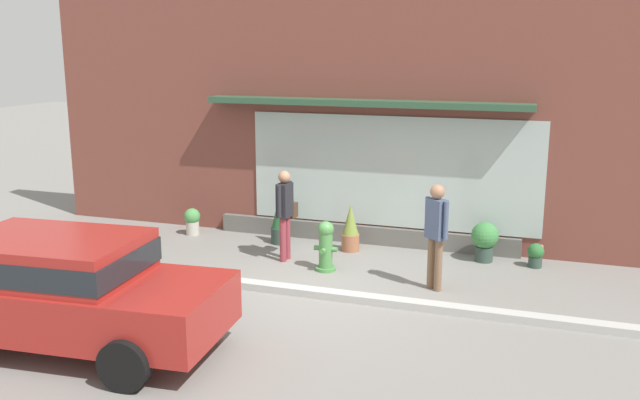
# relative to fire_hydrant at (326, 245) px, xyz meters

# --- Properties ---
(ground_plane) EXTENTS (60.00, 60.00, 0.00)m
(ground_plane) POSITION_rel_fire_hydrant_xyz_m (0.16, -1.08, -0.46)
(ground_plane) COLOR gray
(curb_strip) EXTENTS (14.00, 0.24, 0.12)m
(curb_strip) POSITION_rel_fire_hydrant_xyz_m (0.16, -1.28, -0.40)
(curb_strip) COLOR #B2B2AD
(curb_strip) RESTS_ON ground_plane
(storefront) EXTENTS (14.00, 0.81, 5.00)m
(storefront) POSITION_rel_fire_hydrant_xyz_m (0.17, 2.11, 1.99)
(storefront) COLOR brown
(storefront) RESTS_ON ground_plane
(fire_hydrant) EXTENTS (0.42, 0.39, 0.90)m
(fire_hydrant) POSITION_rel_fire_hydrant_xyz_m (0.00, 0.00, 0.00)
(fire_hydrant) COLOR #4C8C47
(fire_hydrant) RESTS_ON ground_plane
(pedestrian_with_handbag) EXTENTS (0.23, 0.69, 1.69)m
(pedestrian_with_handbag) POSITION_rel_fire_hydrant_xyz_m (-0.90, 0.35, 0.53)
(pedestrian_with_handbag) COLOR #8E333D
(pedestrian_with_handbag) RESTS_ON ground_plane
(pedestrian_passerby) EXTENTS (0.42, 0.36, 1.75)m
(pedestrian_passerby) POSITION_rel_fire_hydrant_xyz_m (1.98, -0.34, 0.58)
(pedestrian_passerby) COLOR brown
(pedestrian_passerby) RESTS_ON ground_plane
(parked_car_red) EXTENTS (4.27, 2.16, 1.50)m
(parked_car_red) POSITION_rel_fire_hydrant_xyz_m (-2.24, -4.12, 0.40)
(parked_car_red) COLOR maroon
(parked_car_red) RESTS_ON ground_plane
(potted_plant_near_hydrant) EXTENTS (0.29, 0.29, 0.44)m
(potted_plant_near_hydrant) POSITION_rel_fire_hydrant_xyz_m (3.51, 1.39, -0.22)
(potted_plant_near_hydrant) COLOR #33473D
(potted_plant_near_hydrant) RESTS_ON ground_plane
(potted_plant_by_entrance) EXTENTS (0.33, 0.33, 0.57)m
(potted_plant_by_entrance) POSITION_rel_fire_hydrant_xyz_m (-3.39, 1.32, -0.15)
(potted_plant_by_entrance) COLOR #B7B2A3
(potted_plant_by_entrance) RESTS_ON ground_plane
(potted_plant_trailing_edge) EXTENTS (0.35, 0.35, 0.92)m
(potted_plant_trailing_edge) POSITION_rel_fire_hydrant_xyz_m (0.08, 1.29, -0.02)
(potted_plant_trailing_edge) COLOR #9E6042
(potted_plant_trailing_edge) RESTS_ON ground_plane
(potted_plant_window_left) EXTENTS (0.39, 0.39, 1.05)m
(potted_plant_window_left) POSITION_rel_fire_hydrant_xyz_m (-1.40, 1.34, 0.04)
(potted_plant_window_left) COLOR #33473D
(potted_plant_window_left) RESTS_ON ground_plane
(potted_plant_corner_tall) EXTENTS (0.50, 0.50, 0.74)m
(potted_plant_corner_tall) POSITION_rel_fire_hydrant_xyz_m (2.60, 1.45, -0.04)
(potted_plant_corner_tall) COLOR #33473D
(potted_plant_corner_tall) RESTS_ON ground_plane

